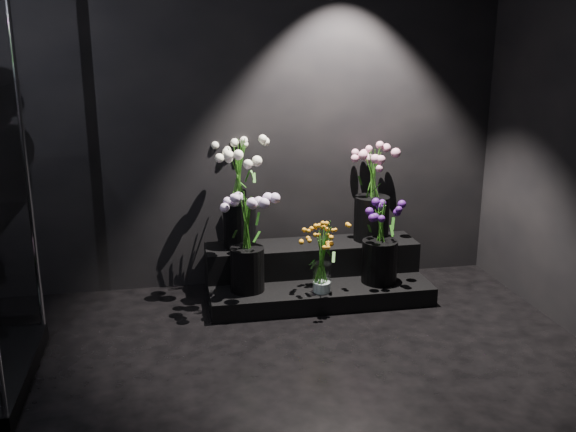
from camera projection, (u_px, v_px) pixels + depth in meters
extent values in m
plane|color=black|center=(289.00, 426.00, 3.18)|extent=(4.00, 4.00, 0.00)
plane|color=black|center=(238.00, 103.00, 4.69)|extent=(4.00, 0.00, 4.00)
plane|color=black|center=(555.00, 372.00, 0.91)|extent=(4.00, 0.00, 4.00)
cube|color=black|center=(317.00, 287.00, 4.76)|extent=(1.60, 0.71, 0.13)
cube|color=black|center=(312.00, 257.00, 4.89)|extent=(1.60, 0.36, 0.22)
cylinder|color=white|center=(322.00, 278.00, 4.48)|extent=(0.13, 0.13, 0.21)
cylinder|color=black|center=(247.00, 269.00, 4.50)|extent=(0.24, 0.24, 0.31)
cylinder|color=black|center=(379.00, 261.00, 4.66)|extent=(0.26, 0.26, 0.31)
cylinder|color=black|center=(239.00, 225.00, 4.74)|extent=(0.24, 0.24, 0.34)
cylinder|color=black|center=(371.00, 218.00, 4.90)|extent=(0.27, 0.27, 0.34)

